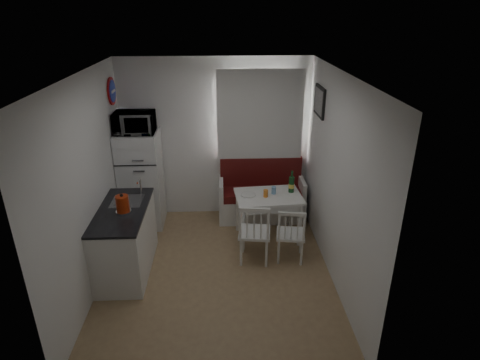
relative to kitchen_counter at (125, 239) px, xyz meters
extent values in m
cube|color=#96754F|center=(1.20, -0.16, -0.46)|extent=(3.00, 3.50, 0.02)
cube|color=white|center=(1.20, -0.16, 2.14)|extent=(3.00, 3.50, 0.02)
cube|color=white|center=(1.20, 1.59, 0.84)|extent=(3.00, 0.02, 2.60)
cube|color=white|center=(1.20, -1.91, 0.84)|extent=(3.00, 0.02, 2.60)
cube|color=white|center=(-0.30, -0.16, 0.84)|extent=(0.02, 3.50, 2.60)
cube|color=white|center=(2.70, -0.16, 0.84)|extent=(0.02, 3.50, 2.60)
cube|color=white|center=(1.90, 1.56, 1.17)|extent=(1.22, 0.06, 1.47)
cube|color=white|center=(1.90, 1.49, 1.22)|extent=(1.35, 0.02, 1.50)
cube|color=white|center=(0.00, -0.01, -0.03)|extent=(0.60, 1.30, 0.86)
cube|color=black|center=(0.00, -0.01, 0.43)|extent=(0.62, 1.32, 0.03)
cube|color=#99999E|center=(0.02, 0.24, 0.39)|extent=(0.40, 0.40, 0.10)
cylinder|color=silver|center=(0.18, 0.42, 0.57)|extent=(0.02, 0.02, 0.26)
cylinder|color=#1B34A7|center=(-0.27, 1.29, 1.69)|extent=(0.03, 0.40, 0.40)
cube|color=black|center=(2.67, 0.94, 1.59)|extent=(0.04, 0.52, 0.42)
cube|color=white|center=(1.93, 1.32, -0.26)|extent=(1.41, 0.54, 0.39)
cube|color=#5E1514|center=(1.93, 1.32, 0.00)|extent=(1.34, 0.50, 0.13)
cube|color=#5E1514|center=(1.93, 1.53, 0.30)|extent=(1.34, 0.11, 0.50)
cube|color=white|center=(1.97, 0.70, 0.25)|extent=(1.02, 0.75, 0.04)
cube|color=white|center=(1.97, 0.70, 0.17)|extent=(0.91, 0.65, 0.12)
cylinder|color=white|center=(1.97, 0.70, -0.11)|extent=(0.06, 0.06, 0.68)
cube|color=white|center=(1.72, 0.13, -0.02)|extent=(0.47, 0.46, 0.04)
cube|color=white|center=(1.72, -0.05, 0.22)|extent=(0.41, 0.09, 0.45)
cube|color=white|center=(2.22, 0.13, -0.06)|extent=(0.43, 0.42, 0.04)
cube|color=white|center=(2.22, -0.04, 0.16)|extent=(0.37, 0.09, 0.40)
cube|color=white|center=(0.02, 1.24, 0.32)|extent=(0.62, 0.62, 1.55)
imported|color=white|center=(0.02, 1.19, 1.25)|extent=(0.58, 0.39, 0.32)
cylinder|color=#AC2C0D|center=(0.05, -0.10, 0.57)|extent=(0.19, 0.19, 0.26)
cylinder|color=orange|center=(1.92, 0.65, 0.32)|extent=(0.07, 0.07, 0.11)
cylinder|color=#79A5CF|center=(2.05, 0.75, 0.32)|extent=(0.07, 0.07, 0.11)
cylinder|color=white|center=(1.67, 0.72, 0.27)|extent=(0.22, 0.22, 0.02)
camera|label=1|loc=(1.30, -4.59, 2.83)|focal=30.00mm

